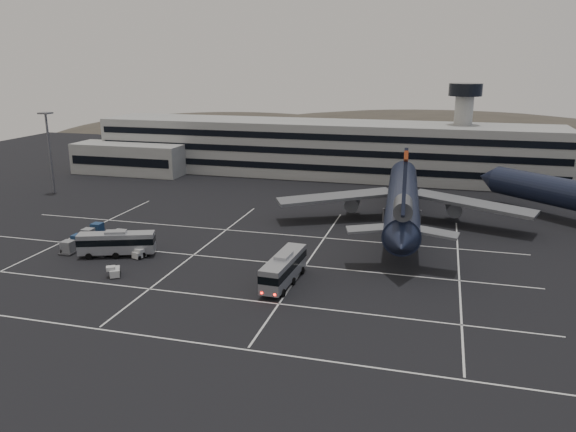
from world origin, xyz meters
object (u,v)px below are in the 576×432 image
object	(u,v)px
bus_far	(117,242)
trijet_main	(403,199)
uld_cluster	(95,240)
bus_near	(284,267)
tug_a	(140,253)

from	to	relation	value
bus_far	trijet_main	bearing A→B (deg)	-76.20
bus_far	uld_cluster	bearing A→B (deg)	40.36
bus_near	trijet_main	bearing A→B (deg)	70.37
bus_near	tug_a	xyz separation A→B (m)	(-24.26, 4.23, -1.66)
uld_cluster	tug_a	bearing A→B (deg)	-18.00
bus_far	bus_near	bearing A→B (deg)	-118.15
trijet_main	tug_a	xyz separation A→B (m)	(-37.66, -27.61, -4.56)
bus_near	uld_cluster	world-z (taller)	bus_near
bus_near	tug_a	bearing A→B (deg)	173.30
bus_far	uld_cluster	size ratio (longest dim) A/B	0.93
tug_a	bus_near	bearing A→B (deg)	6.71
uld_cluster	bus_near	bearing A→B (deg)	-12.33
bus_far	tug_a	distance (m)	4.10
bus_near	uld_cluster	bearing A→B (deg)	170.86
trijet_main	uld_cluster	distance (m)	53.75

